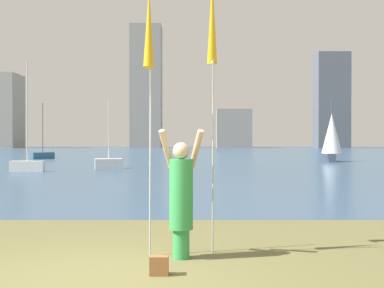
# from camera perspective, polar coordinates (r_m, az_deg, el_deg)

# --- Properties ---
(ground) EXTENTS (120.00, 138.00, 0.12)m
(ground) POSITION_cam_1_polar(r_m,az_deg,el_deg) (56.87, -1.14, -1.31)
(ground) COLOR brown
(person) EXTENTS (0.70, 0.51, 1.90)m
(person) POSITION_cam_1_polar(r_m,az_deg,el_deg) (7.08, -1.23, -6.05)
(person) COLOR green
(person) RESTS_ON ground
(kite_flag_left) EXTENTS (0.16, 0.40, 4.00)m
(kite_flag_left) POSITION_cam_1_polar(r_m,az_deg,el_deg) (7.29, -5.08, 12.84)
(kite_flag_left) COLOR #B2B2B7
(kite_flag_left) RESTS_ON ground
(kite_flag_right) EXTENTS (0.16, 0.55, 4.34)m
(kite_flag_right) POSITION_cam_1_polar(r_m,az_deg,el_deg) (7.77, 2.48, 13.89)
(kite_flag_right) COLOR #B2B2B7
(kite_flag_right) RESTS_ON ground
(bag) EXTENTS (0.24, 0.15, 0.25)m
(bag) POSITION_cam_1_polar(r_m,az_deg,el_deg) (6.38, -3.87, -14.20)
(bag) COLOR brown
(bag) RESTS_ON ground
(sailboat_0) EXTENTS (1.91, 3.20, 4.89)m
(sailboat_0) POSITION_cam_1_polar(r_m,az_deg,el_deg) (39.71, 16.32, 0.88)
(sailboat_0) COLOR #333D51
(sailboat_0) RESTS_ON ground
(sailboat_1) EXTENTS (1.81, 1.28, 4.17)m
(sailboat_1) POSITION_cam_1_polar(r_m,az_deg,el_deg) (29.42, -9.80, -2.25)
(sailboat_1) COLOR white
(sailboat_1) RESTS_ON ground
(sailboat_3) EXTENTS (1.82, 0.65, 6.02)m
(sailboat_3) POSITION_cam_1_polar(r_m,az_deg,el_deg) (27.83, -18.91, -2.31)
(sailboat_3) COLOR white
(sailboat_3) RESTS_ON ground
(sailboat_8) EXTENTS (1.94, 1.83, 5.11)m
(sailboat_8) POSITION_cam_1_polar(r_m,az_deg,el_deg) (46.15, -17.25, -1.24)
(sailboat_8) COLOR #2D6084
(sailboat_8) RESTS_ON ground
(skyline_tower_0) EXTENTS (5.98, 7.85, 16.05)m
(skyline_tower_0) POSITION_cam_1_polar(r_m,az_deg,el_deg) (112.69, -21.22, 3.67)
(skyline_tower_0) COLOR gray
(skyline_tower_0) RESTS_ON ground
(skyline_tower_1) EXTENTS (6.88, 5.51, 27.20)m
(skyline_tower_1) POSITION_cam_1_polar(r_m,az_deg,el_deg) (108.30, -5.40, 6.79)
(skyline_tower_1) COLOR gray
(skyline_tower_1) RESTS_ON ground
(skyline_tower_2) EXTENTS (7.55, 6.06, 8.36)m
(skyline_tower_2) POSITION_cam_1_polar(r_m,az_deg,el_deg) (105.44, 5.00, 1.83)
(skyline_tower_2) COLOR gray
(skyline_tower_2) RESTS_ON ground
(skyline_tower_3) EXTENTS (6.88, 5.21, 20.33)m
(skyline_tower_3) POSITION_cam_1_polar(r_m,az_deg,el_deg) (107.84, 16.29, 4.97)
(skyline_tower_3) COLOR #565B66
(skyline_tower_3) RESTS_ON ground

